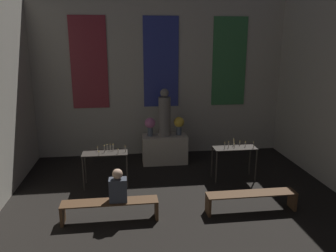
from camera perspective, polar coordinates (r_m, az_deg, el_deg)
The scene contains 10 objects.
wall_back at distance 10.48m, azimuth -1.25°, elevation 8.48°, with size 8.08×0.16×4.94m.
altar at distance 9.97m, azimuth -0.59°, elevation -4.02°, with size 1.34×0.64×0.86m.
statue at distance 9.68m, azimuth -0.61°, elevation 2.05°, with size 0.36×0.36×1.41m.
flower_vase_left at distance 9.71m, azimuth -3.15°, elevation 0.27°, with size 0.31×0.31×0.55m.
flower_vase_right at distance 9.81m, azimuth 1.92°, elevation 0.43°, with size 0.31×0.31×0.55m.
candle_rack_left at distance 8.43m, azimuth -10.85°, elevation -5.37°, with size 1.13×0.51×1.09m.
candle_rack_right at distance 8.86m, azimuth 11.46°, elevation -4.42°, with size 1.13×0.51×1.09m.
pew_back_left at distance 7.00m, azimuth -10.06°, elevation -13.61°, with size 1.97×0.36×0.43m.
pew_back_right at distance 7.46m, azimuth 14.31°, elevation -12.01°, with size 1.97×0.36×0.43m.
person_seated at distance 6.81m, azimuth -8.71°, elevation -10.47°, with size 0.36×0.24×0.69m.
Camera 1 is at (-1.11, 1.04, 3.58)m, focal length 35.00 mm.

